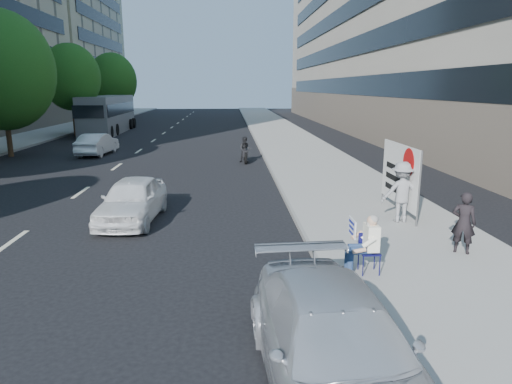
{
  "coord_description": "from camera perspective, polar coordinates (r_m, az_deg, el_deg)",
  "views": [
    {
      "loc": [
        -0.59,
        -10.04,
        4.08
      ],
      "look_at": [
        0.09,
        1.37,
        1.45
      ],
      "focal_mm": 32.0,
      "sensor_mm": 36.0,
      "label": 1
    }
  ],
  "objects": [
    {
      "name": "tree_far_e",
      "position": [
        55.61,
        -17.5,
        13.11
      ],
      "size": [
        5.4,
        5.4,
        7.89
      ],
      "color": "#382616",
      "rests_on": "ground"
    },
    {
      "name": "jogger",
      "position": [
        14.16,
        17.71,
        0.0
      ],
      "size": [
        1.18,
        0.69,
        1.81
      ],
      "primitive_type": "imported",
      "rotation": [
        0.0,
        0.0,
        3.16
      ],
      "color": "gray",
      "rests_on": "near_sidewalk"
    },
    {
      "name": "motorcycle",
      "position": [
        25.37,
        -1.35,
        5.16
      ],
      "size": [
        0.72,
        2.05,
        1.42
      ],
      "rotation": [
        0.0,
        0.0,
        -0.06
      ],
      "color": "black",
      "rests_on": "ground"
    },
    {
      "name": "near_sidewalk",
      "position": [
        30.65,
        5.27,
        5.41
      ],
      "size": [
        5.0,
        120.0,
        0.15
      ],
      "primitive_type": "cube",
      "color": "#9C9992",
      "rests_on": "ground"
    },
    {
      "name": "tree_far_d",
      "position": [
        42.14,
        -22.13,
        13.15
      ],
      "size": [
        4.8,
        4.8,
        7.65
      ],
      "color": "#382616",
      "rests_on": "ground"
    },
    {
      "name": "white_sedan_near",
      "position": [
        14.66,
        -15.21,
        -0.93
      ],
      "size": [
        1.87,
        4.08,
        1.35
      ],
      "primitive_type": "imported",
      "rotation": [
        0.0,
        0.0,
        -0.07
      ],
      "color": "white",
      "rests_on": "ground"
    },
    {
      "name": "near_building",
      "position": [
        45.95,
        20.37,
        19.61
      ],
      "size": [
        14.0,
        70.0,
        20.0
      ],
      "primitive_type": "cube",
      "color": "gray",
      "rests_on": "ground"
    },
    {
      "name": "ground",
      "position": [
        10.86,
        -0.05,
        -9.13
      ],
      "size": [
        160.0,
        160.0,
        0.0
      ],
      "primitive_type": "plane",
      "color": "black",
      "rests_on": "ground"
    },
    {
      "name": "far_bldg_north",
      "position": [
        78.44,
        -26.94,
        18.91
      ],
      "size": [
        22.0,
        28.0,
        28.0
      ],
      "primitive_type": "cube",
      "color": "tan",
      "rests_on": "ground"
    },
    {
      "name": "protest_banner",
      "position": [
        15.08,
        17.52,
        2.12
      ],
      "size": [
        0.08,
        3.06,
        2.2
      ],
      "color": "#4C4C4C",
      "rests_on": "near_sidewalk"
    },
    {
      "name": "seated_protester",
      "position": [
        10.09,
        13.42,
        -5.95
      ],
      "size": [
        0.83,
        1.12,
        1.31
      ],
      "color": "#151459",
      "rests_on": "near_sidewalk"
    },
    {
      "name": "parked_sedan",
      "position": [
        6.51,
        9.94,
        -18.55
      ],
      "size": [
        2.24,
        4.94,
        1.4
      ],
      "primitive_type": "imported",
      "rotation": [
        0.0,
        0.0,
        0.06
      ],
      "color": "silver",
      "rests_on": "ground"
    },
    {
      "name": "bus",
      "position": [
        44.26,
        -17.98,
        9.19
      ],
      "size": [
        2.89,
        12.11,
        3.3
      ],
      "rotation": [
        0.0,
        0.0,
        0.03
      ],
      "color": "slate",
      "rests_on": "ground"
    },
    {
      "name": "white_sedan_mid",
      "position": [
        29.92,
        -19.22,
        5.68
      ],
      "size": [
        1.75,
        4.11,
        1.32
      ],
      "primitive_type": "imported",
      "rotation": [
        0.0,
        0.0,
        3.05
      ],
      "color": "white",
      "rests_on": "ground"
    },
    {
      "name": "pedestrian_woman",
      "position": [
        12.05,
        24.53,
        -3.51
      ],
      "size": [
        0.66,
        0.61,
        1.52
      ],
      "primitive_type": "imported",
      "rotation": [
        0.0,
        0.0,
        2.57
      ],
      "color": "black",
      "rests_on": "near_sidewalk"
    },
    {
      "name": "tree_far_c",
      "position": [
        30.97,
        -29.28,
        13.11
      ],
      "size": [
        6.0,
        6.0,
        8.47
      ],
      "color": "#382616",
      "rests_on": "ground"
    }
  ]
}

